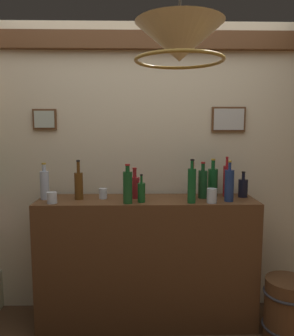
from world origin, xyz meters
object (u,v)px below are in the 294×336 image
at_px(glass_tumbler_highball, 103,193).
at_px(liquor_bottle_sherry, 192,185).
at_px(liquor_bottle_rye, 226,180).
at_px(liquor_bottle_bourbon, 79,185).
at_px(liquor_bottle_vermouth, 243,188).
at_px(wooden_barrel, 287,310).
at_px(liquor_bottle_rum, 213,182).
at_px(liquor_bottle_gin, 45,184).
at_px(liquor_bottle_vodka, 192,184).
at_px(liquor_bottle_brandy, 135,187).
at_px(glass_tumbler_shot, 212,196).
at_px(liquor_bottle_scotch, 128,187).
at_px(liquor_bottle_whiskey, 229,185).
at_px(glass_tumbler_rocks, 52,198).
at_px(liquor_bottle_port, 203,183).
at_px(pendant_lamp, 179,43).
at_px(liquor_bottle_tequila, 141,192).

bearing_deg(glass_tumbler_highball, liquor_bottle_sherry, -13.91).
bearing_deg(liquor_bottle_rye, liquor_bottle_bourbon, -175.90).
xyz_separation_m(liquor_bottle_vermouth, wooden_barrel, (0.26, -0.32, -0.85)).
relative_size(liquor_bottle_rum, liquor_bottle_gin, 1.07).
height_order(liquor_bottle_gin, liquor_bottle_vodka, liquor_bottle_vodka).
xyz_separation_m(liquor_bottle_vodka, liquor_bottle_rye, (0.29, 0.09, 0.01)).
height_order(liquor_bottle_gin, liquor_bottle_rye, liquor_bottle_rye).
xyz_separation_m(liquor_bottle_gin, glass_tumbler_highball, (0.45, 0.02, -0.08)).
height_order(liquor_bottle_brandy, wooden_barrel, liquor_bottle_brandy).
height_order(liquor_bottle_brandy, glass_tumbler_shot, liquor_bottle_brandy).
height_order(liquor_bottle_gin, liquor_bottle_scotch, liquor_bottle_scotch).
bearing_deg(liquor_bottle_sherry, liquor_bottle_vermouth, 24.21).
height_order(liquor_bottle_whiskey, glass_tumbler_rocks, liquor_bottle_whiskey).
bearing_deg(liquor_bottle_port, pendant_lamp, -107.17).
bearing_deg(liquor_bottle_brandy, wooden_barrel, -14.99).
distance_m(liquor_bottle_vermouth, pendant_lamp, 1.50).
bearing_deg(liquor_bottle_rye, wooden_barrel, -42.41).
relative_size(liquor_bottle_rum, wooden_barrel, 0.66).
bearing_deg(liquor_bottle_tequila, liquor_bottle_brandy, 110.08).
relative_size(liquor_bottle_port, pendant_lamp, 0.53).
relative_size(liquor_bottle_port, glass_tumbler_rocks, 3.43).
height_order(liquor_bottle_bourbon, liquor_bottle_gin, liquor_bottle_bourbon).
distance_m(liquor_bottle_sherry, glass_tumbler_rocks, 1.03).
relative_size(liquor_bottle_scotch, glass_tumbler_rocks, 3.48).
bearing_deg(liquor_bottle_gin, liquor_bottle_rye, 3.04).
xyz_separation_m(liquor_bottle_rum, liquor_bottle_gin, (-1.33, -0.09, -0.00)).
relative_size(liquor_bottle_tequila, wooden_barrel, 0.46).
bearing_deg(liquor_bottle_scotch, glass_tumbler_shot, -0.11).
xyz_separation_m(liquor_bottle_whiskey, liquor_bottle_vermouth, (0.15, 0.15, -0.05)).
bearing_deg(liquor_bottle_scotch, liquor_bottle_vodka, 15.46).
height_order(liquor_bottle_whiskey, liquor_bottle_scotch, liquor_bottle_whiskey).
bearing_deg(liquor_bottle_brandy, glass_tumbler_highball, -177.46).
xyz_separation_m(liquor_bottle_vermouth, liquor_bottle_port, (-0.33, -0.03, 0.04)).
distance_m(liquor_bottle_brandy, liquor_bottle_port, 0.54).
bearing_deg(liquor_bottle_tequila, pendant_lamp, -79.07).
bearing_deg(liquor_bottle_vermouth, liquor_bottle_gin, -178.22).
height_order(liquor_bottle_port, wooden_barrel, liquor_bottle_port).
xyz_separation_m(liquor_bottle_port, pendant_lamp, (-0.31, -1.01, 0.82)).
bearing_deg(pendant_lamp, wooden_barrel, 38.74).
bearing_deg(glass_tumbler_shot, liquor_bottle_rum, 76.58).
relative_size(liquor_bottle_bourbon, liquor_bottle_gin, 1.08).
height_order(liquor_bottle_tequila, liquor_bottle_scotch, liquor_bottle_scotch).
bearing_deg(liquor_bottle_sherry, liquor_bottle_tequila, 174.90).
bearing_deg(liquor_bottle_whiskey, glass_tumbler_highball, 172.92).
distance_m(liquor_bottle_whiskey, pendant_lamp, 1.30).
bearing_deg(liquor_bottle_vodka, liquor_bottle_sherry, -100.73).
relative_size(liquor_bottle_gin, liquor_bottle_port, 0.99).
bearing_deg(liquor_bottle_rum, liquor_bottle_scotch, -160.55).
height_order(liquor_bottle_rye, glass_tumbler_shot, liquor_bottle_rye).
distance_m(liquor_bottle_gin, pendant_lamp, 1.58).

